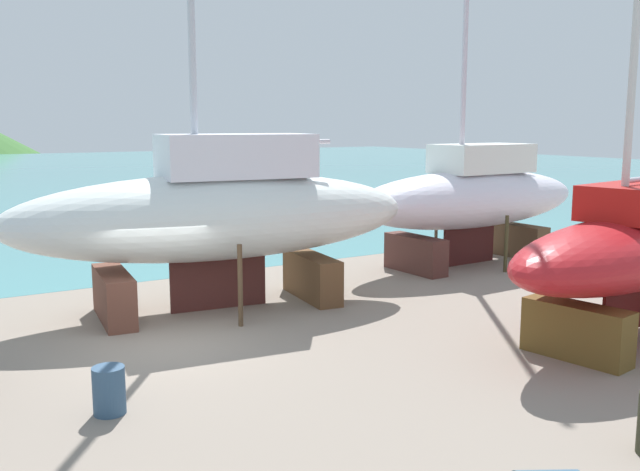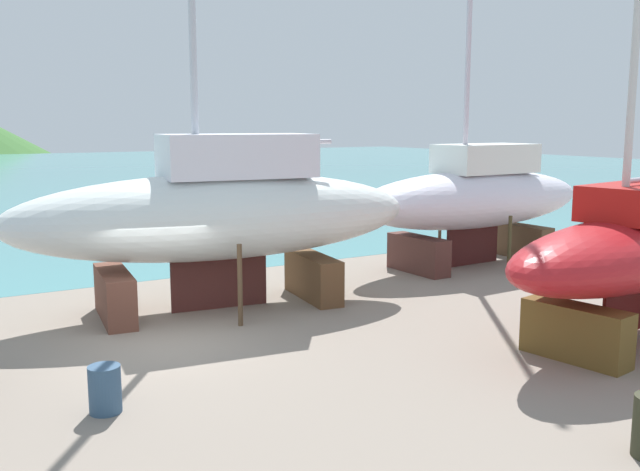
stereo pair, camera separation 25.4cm
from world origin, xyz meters
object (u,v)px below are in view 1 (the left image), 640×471
sailboat_small_center (219,213)px  worker (617,232)px  sailboat_far_slipway (471,197)px  barrel_tipped_left (109,390)px  sailboat_large_starboard (630,251)px

sailboat_small_center → worker: 15.73m
sailboat_far_slipway → sailboat_small_center: bearing=3.7°
worker → barrel_tipped_left: worker is taller
sailboat_far_slipway → barrel_tipped_left: 15.75m
sailboat_small_center → barrel_tipped_left: sailboat_small_center is taller
worker → barrel_tipped_left: 20.57m
sailboat_far_slipway → worker: size_ratio=9.92×
sailboat_far_slipway → sailboat_large_starboard: (-3.00, -8.30, -0.32)m
sailboat_small_center → sailboat_large_starboard: sailboat_small_center is taller
sailboat_small_center → sailboat_large_starboard: bearing=139.9°
sailboat_large_starboard → barrel_tipped_left: sailboat_large_starboard is taller
sailboat_large_starboard → worker: size_ratio=7.18×
sailboat_far_slipway → sailboat_large_starboard: 8.83m
barrel_tipped_left → sailboat_large_starboard: bearing=-9.4°
sailboat_far_slipway → worker: sailboat_far_slipway is taller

